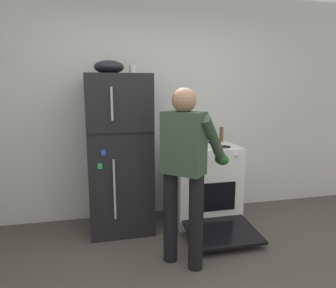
{
  "coord_description": "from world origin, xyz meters",
  "views": [
    {
      "loc": [
        -0.7,
        -1.91,
        1.61
      ],
      "look_at": [
        0.07,
        1.32,
        1.0
      ],
      "focal_mm": 33.73,
      "sensor_mm": 36.0,
      "label": 1
    }
  ],
  "objects_px": {
    "person_cook": "(185,162)",
    "coffee_mug": "(133,70)",
    "mixing_bowl": "(109,67)",
    "refrigerator": "(119,153)",
    "pepper_mill": "(221,134)",
    "red_pot": "(193,142)",
    "stove_range": "(204,184)"
  },
  "relations": [
    {
      "from": "person_cook",
      "to": "coffee_mug",
      "type": "bearing_deg",
      "value": 108.73
    },
    {
      "from": "mixing_bowl",
      "to": "refrigerator",
      "type": "bearing_deg",
      "value": -0.21
    },
    {
      "from": "pepper_mill",
      "to": "red_pot",
      "type": "bearing_deg",
      "value": -151.48
    },
    {
      "from": "person_cook",
      "to": "coffee_mug",
      "type": "distance_m",
      "value": 1.3
    },
    {
      "from": "red_pot",
      "to": "pepper_mill",
      "type": "height_order",
      "value": "pepper_mill"
    },
    {
      "from": "person_cook",
      "to": "coffee_mug",
      "type": "height_order",
      "value": "coffee_mug"
    },
    {
      "from": "red_pot",
      "to": "refrigerator",
      "type": "bearing_deg",
      "value": 176.63
    },
    {
      "from": "person_cook",
      "to": "red_pot",
      "type": "distance_m",
      "value": 0.92
    },
    {
      "from": "pepper_mill",
      "to": "person_cook",
      "type": "bearing_deg",
      "value": -126.08
    },
    {
      "from": "mixing_bowl",
      "to": "stove_range",
      "type": "bearing_deg",
      "value": -0.95
    },
    {
      "from": "refrigerator",
      "to": "pepper_mill",
      "type": "height_order",
      "value": "refrigerator"
    },
    {
      "from": "pepper_mill",
      "to": "mixing_bowl",
      "type": "xyz_separation_m",
      "value": [
        -1.39,
        -0.2,
        0.8
      ]
    },
    {
      "from": "pepper_mill",
      "to": "mixing_bowl",
      "type": "distance_m",
      "value": 1.61
    },
    {
      "from": "red_pot",
      "to": "mixing_bowl",
      "type": "xyz_separation_m",
      "value": [
        -0.93,
        0.05,
        0.83
      ]
    },
    {
      "from": "stove_range",
      "to": "person_cook",
      "type": "xyz_separation_m",
      "value": [
        -0.5,
        -0.88,
        0.5
      ]
    },
    {
      "from": "coffee_mug",
      "to": "pepper_mill",
      "type": "relative_size",
      "value": 0.62
    },
    {
      "from": "red_pot",
      "to": "mixing_bowl",
      "type": "height_order",
      "value": "mixing_bowl"
    },
    {
      "from": "person_cook",
      "to": "stove_range",
      "type": "bearing_deg",
      "value": 60.38
    },
    {
      "from": "person_cook",
      "to": "mixing_bowl",
      "type": "xyz_separation_m",
      "value": [
        -0.58,
        0.9,
        0.85
      ]
    },
    {
      "from": "refrigerator",
      "to": "stove_range",
      "type": "bearing_deg",
      "value": -1.01
    },
    {
      "from": "coffee_mug",
      "to": "stove_range",
      "type": "bearing_deg",
      "value": -4.72
    },
    {
      "from": "person_cook",
      "to": "red_pot",
      "type": "bearing_deg",
      "value": 68.12
    },
    {
      "from": "stove_range",
      "to": "coffee_mug",
      "type": "height_order",
      "value": "coffee_mug"
    },
    {
      "from": "pepper_mill",
      "to": "mixing_bowl",
      "type": "relative_size",
      "value": 0.57
    },
    {
      "from": "refrigerator",
      "to": "pepper_mill",
      "type": "xyz_separation_m",
      "value": [
        1.31,
        0.2,
        0.14
      ]
    },
    {
      "from": "person_cook",
      "to": "pepper_mill",
      "type": "xyz_separation_m",
      "value": [
        0.8,
        1.1,
        0.06
      ]
    },
    {
      "from": "stove_range",
      "to": "pepper_mill",
      "type": "bearing_deg",
      "value": 36.0
    },
    {
      "from": "pepper_mill",
      "to": "refrigerator",
      "type": "bearing_deg",
      "value": -171.28
    },
    {
      "from": "refrigerator",
      "to": "pepper_mill",
      "type": "bearing_deg",
      "value": 8.72
    },
    {
      "from": "person_cook",
      "to": "red_pot",
      "type": "xyz_separation_m",
      "value": [
        0.34,
        0.85,
        0.02
      ]
    },
    {
      "from": "red_pot",
      "to": "pepper_mill",
      "type": "bearing_deg",
      "value": 28.52
    },
    {
      "from": "refrigerator",
      "to": "person_cook",
      "type": "height_order",
      "value": "refrigerator"
    }
  ]
}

